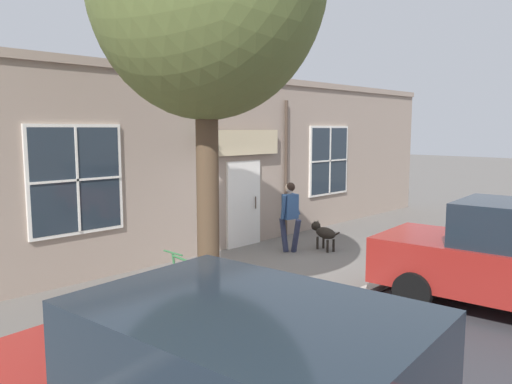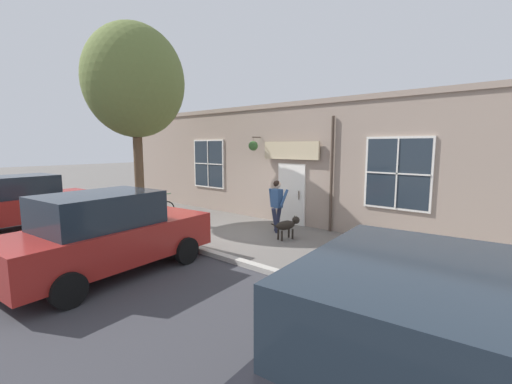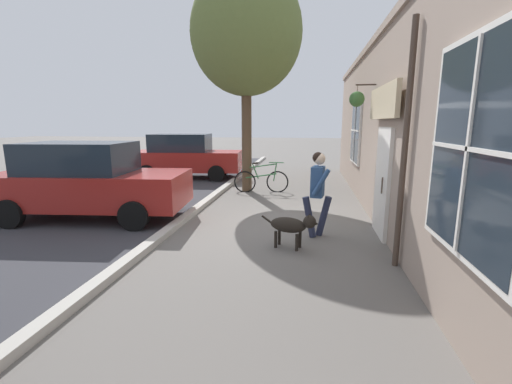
{
  "view_description": "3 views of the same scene",
  "coord_description": "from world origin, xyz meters",
  "views": [
    {
      "loc": [
        6.47,
        -8.07,
        2.87
      ],
      "look_at": [
        -1.31,
        -0.04,
        1.46
      ],
      "focal_mm": 35.0,
      "sensor_mm": 36.0,
      "label": 1
    },
    {
      "loc": [
        7.49,
        7.09,
        2.71
      ],
      "look_at": [
        -1.07,
        -0.28,
        1.18
      ],
      "focal_mm": 24.0,
      "sensor_mm": 36.0,
      "label": 2
    },
    {
      "loc": [
        -0.74,
        7.2,
        2.17
      ],
      "look_at": [
        0.17,
        1.25,
        0.96
      ],
      "focal_mm": 24.0,
      "sensor_mm": 36.0,
      "label": 3
    }
  ],
  "objects": [
    {
      "name": "fire_hydrant",
      "position": [
        1.65,
        -5.72,
        0.4
      ],
      "size": [
        0.34,
        0.2,
        0.77
      ],
      "color": "red",
      "rests_on": "ground_plane"
    },
    {
      "name": "ground_plane",
      "position": [
        0.0,
        0.0,
        0.0
      ],
      "size": [
        90.0,
        90.0,
        0.0
      ],
      "primitive_type": "plane",
      "color": "#66605B"
    },
    {
      "name": "curb_and_road",
      "position": [
        5.85,
        0.0,
        0.02
      ],
      "size": [
        10.1,
        28.0,
        0.12
      ],
      "color": "#B2ADA3",
      "rests_on": "ground_plane"
    },
    {
      "name": "pedestrian_walking",
      "position": [
        -0.93,
        0.71,
        0.98
      ],
      "size": [
        0.59,
        0.61,
        1.65
      ],
      "color": "#282D47",
      "rests_on": "ground_plane"
    },
    {
      "name": "leaning_bicycle",
      "position": [
        0.73,
        -3.45,
        0.38
      ],
      "size": [
        1.73,
        0.2,
        1.0
      ],
      "color": "black",
      "rests_on": "ground_plane"
    },
    {
      "name": "street_tree_by_curb",
      "position": [
        1.26,
        -3.63,
        4.76
      ],
      "size": [
        3.37,
        3.03,
        6.69
      ],
      "color": "brown",
      "rests_on": "ground_plane"
    },
    {
      "name": "storefront_facade",
      "position": [
        -2.34,
        0.01,
        2.1
      ],
      "size": [
        0.95,
        18.0,
        4.17
      ],
      "color": "gray",
      "rests_on": "ground_plane"
    },
    {
      "name": "parked_car_mid_block",
      "position": [
        4.23,
        0.16,
        0.88
      ],
      "size": [
        4.45,
        2.25,
        1.75
      ],
      "color": "maroon",
      "rests_on": "ground_plane"
    },
    {
      "name": "dog_on_leash",
      "position": [
        -0.49,
        1.43,
        0.42
      ],
      "size": [
        1.03,
        0.47,
        0.66
      ],
      "color": "black",
      "rests_on": "ground_plane"
    },
    {
      "name": "parked_car_nearest_curb",
      "position": [
        4.14,
        -5.91,
        0.88
      ],
      "size": [
        4.45,
        2.25,
        1.75
      ],
      "color": "maroon",
      "rests_on": "ground_plane"
    }
  ]
}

